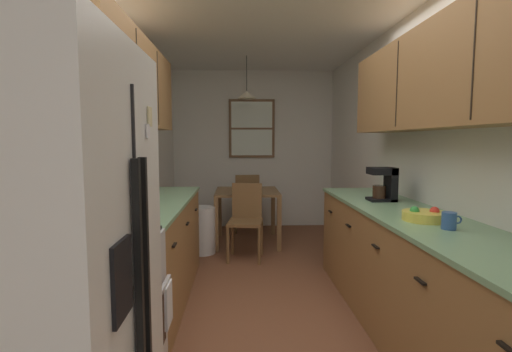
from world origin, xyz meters
TOP-DOWN VIEW (x-y plane):
  - ground_plane at (0.00, 1.00)m, footprint 12.00×12.00m
  - wall_left at (-1.35, 1.00)m, footprint 0.10×9.00m
  - wall_right at (1.35, 1.00)m, footprint 0.10×9.00m
  - wall_back at (0.00, 3.65)m, footprint 4.40×0.10m
  - ceiling_slab at (0.00, 1.00)m, footprint 4.40×9.00m
  - refrigerator at (-0.93, -1.32)m, footprint 0.76×0.74m
  - stove_range at (-0.99, -0.62)m, footprint 0.66×0.63m
  - microwave_over_range at (-1.11, -0.62)m, footprint 0.39×0.62m
  - counter_left at (-1.00, 0.70)m, footprint 0.64×2.01m
  - upper_cabinets_left at (-1.14, 0.65)m, footprint 0.33×2.09m
  - counter_right at (1.00, -0.06)m, footprint 0.64×3.15m
  - upper_cabinets_right at (1.14, -0.11)m, footprint 0.33×2.83m
  - dining_table at (-0.13, 2.58)m, footprint 0.86×0.90m
  - dining_chair_near at (-0.16, 1.92)m, footprint 0.45×0.45m
  - dining_chair_far at (-0.12, 3.23)m, footprint 0.44×0.44m
  - pendant_light at (-0.13, 2.58)m, footprint 0.25×0.25m
  - back_window at (-0.03, 3.58)m, footprint 0.74×0.05m
  - trash_bin at (-0.70, 2.12)m, footprint 0.32×0.32m
  - storage_canister at (-1.00, -0.07)m, footprint 0.12×0.12m
  - dish_towel at (-0.64, -0.46)m, footprint 0.02×0.16m
  - coffee_maker at (1.02, 0.63)m, footprint 0.22×0.18m
  - mug_by_coffeemaker at (0.99, -0.41)m, footprint 0.12×0.08m
  - fruit_bowl at (0.97, -0.17)m, footprint 0.28×0.28m
  - table_serving_bowl at (-0.04, 2.57)m, footprint 0.20×0.20m

SIDE VIEW (x-z plane):
  - ground_plane at x=0.00m, z-range 0.00..0.00m
  - trash_bin at x=-0.70m, z-range 0.00..0.59m
  - counter_right at x=1.00m, z-range 0.00..0.90m
  - counter_left at x=-1.00m, z-range 0.00..0.90m
  - stove_range at x=-0.99m, z-range -0.08..1.02m
  - dish_towel at x=-0.64m, z-range 0.38..0.62m
  - dining_chair_near at x=-0.16m, z-range 0.05..0.95m
  - dining_chair_far at x=-0.12m, z-range 0.05..0.95m
  - dining_table at x=-0.13m, z-range 0.25..0.99m
  - table_serving_bowl at x=-0.04m, z-range 0.74..0.80m
  - refrigerator at x=-0.93m, z-range 0.00..1.73m
  - fruit_bowl at x=0.97m, z-range 0.89..0.98m
  - mug_by_coffeemaker at x=0.99m, z-range 0.90..1.00m
  - storage_canister at x=-1.00m, z-range 0.90..1.09m
  - coffee_maker at x=1.02m, z-range 0.91..1.20m
  - wall_left at x=-1.35m, z-range 0.00..2.55m
  - wall_right at x=1.35m, z-range 0.00..2.55m
  - wall_back at x=0.00m, z-range 0.00..2.55m
  - back_window at x=-0.03m, z-range 1.14..2.09m
  - microwave_over_range at x=-1.11m, z-range 1.52..1.84m
  - upper_cabinets_right at x=1.14m, z-range 1.50..2.20m
  - upper_cabinets_left at x=-1.14m, z-range 1.54..2.26m
  - pendant_light at x=-0.13m, z-range 1.76..2.32m
  - ceiling_slab at x=0.00m, z-range 2.55..2.63m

